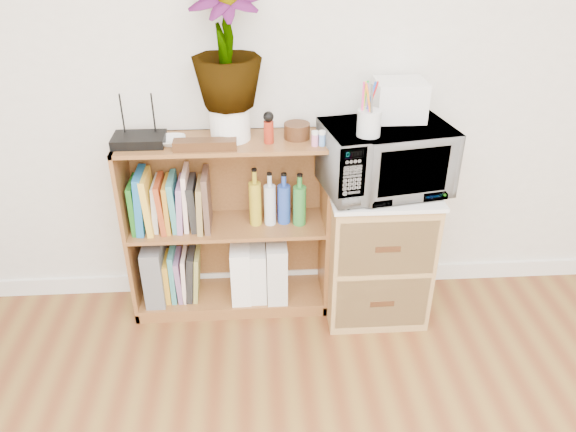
{
  "coord_description": "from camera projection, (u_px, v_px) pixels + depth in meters",
  "views": [
    {
      "loc": [
        -0.2,
        -0.35,
        1.94
      ],
      "look_at": [
        -0.06,
        1.95,
        0.62
      ],
      "focal_mm": 35.0,
      "sensor_mm": 36.0,
      "label": 1
    }
  ],
  "objects": [
    {
      "name": "skirting_board",
      "position": [
        295.0,
        277.0,
        3.19
      ],
      "size": [
        4.0,
        0.02,
        0.1
      ],
      "primitive_type": "cube",
      "color": "white",
      "rests_on": "ground"
    },
    {
      "name": "file_box",
      "position": [
        156.0,
        270.0,
        2.94
      ],
      "size": [
        0.1,
        0.26,
        0.33
      ],
      "primitive_type": "cube",
      "color": "slate",
      "rests_on": "bookshelf"
    },
    {
      "name": "cookbooks",
      "position": [
        171.0,
        202.0,
        2.75
      ],
      "size": [
        0.38,
        0.2,
        0.31
      ],
      "color": "#1D6B1C",
      "rests_on": "bookshelf"
    },
    {
      "name": "bookshelf",
      "position": [
        228.0,
        228.0,
        2.84
      ],
      "size": [
        1.0,
        0.3,
        0.95
      ],
      "primitive_type": "cube",
      "color": "brown",
      "rests_on": "ground"
    },
    {
      "name": "wicker_unit",
      "position": [
        376.0,
        251.0,
        2.88
      ],
      "size": [
        0.5,
        0.45,
        0.7
      ],
      "primitive_type": "cube",
      "color": "#9E7542",
      "rests_on": "ground"
    },
    {
      "name": "lower_books",
      "position": [
        182.0,
        274.0,
        2.97
      ],
      "size": [
        0.19,
        0.19,
        0.29
      ],
      "color": "gold",
      "rests_on": "bookshelf"
    },
    {
      "name": "kokeshi_doll",
      "position": [
        269.0,
        132.0,
        2.56
      ],
      "size": [
        0.05,
        0.05,
        0.1
      ],
      "primitive_type": "cylinder",
      "color": "maroon",
      "rests_on": "bookshelf"
    },
    {
      "name": "small_appliance",
      "position": [
        399.0,
        100.0,
        2.57
      ],
      "size": [
        0.23,
        0.19,
        0.18
      ],
      "primitive_type": "cube",
      "color": "white",
      "rests_on": "microwave"
    },
    {
      "name": "potted_plant",
      "position": [
        226.0,
        44.0,
        2.41
      ],
      "size": [
        0.31,
        0.31,
        0.56
      ],
      "primitive_type": "imported",
      "color": "#2F7536",
      "rests_on": "plant_pot"
    },
    {
      "name": "magazine_holder_mid",
      "position": [
        257.0,
        270.0,
        2.97
      ],
      "size": [
        0.09,
        0.24,
        0.3
      ],
      "primitive_type": "cube",
      "color": "white",
      "rests_on": "bookshelf"
    },
    {
      "name": "wooden_bowl",
      "position": [
        297.0,
        131.0,
        2.62
      ],
      "size": [
        0.12,
        0.12,
        0.07
      ],
      "primitive_type": "cylinder",
      "color": "#3C2010",
      "rests_on": "bookshelf"
    },
    {
      "name": "liquor_bottles",
      "position": [
        278.0,
        198.0,
        2.78
      ],
      "size": [
        0.28,
        0.07,
        0.29
      ],
      "color": "gold",
      "rests_on": "bookshelf"
    },
    {
      "name": "microwave",
      "position": [
        385.0,
        158.0,
        2.61
      ],
      "size": [
        0.63,
        0.48,
        0.31
      ],
      "primitive_type": "imported",
      "rotation": [
        0.0,
        0.0,
        0.18
      ],
      "color": "silver",
      "rests_on": "wicker_unit"
    },
    {
      "name": "trinket_box",
      "position": [
        205.0,
        145.0,
        2.5
      ],
      "size": [
        0.28,
        0.07,
        0.05
      ],
      "primitive_type": "cube",
      "color": "#381C0F",
      "rests_on": "bookshelf"
    },
    {
      "name": "white_bowl",
      "position": [
        171.0,
        141.0,
        2.56
      ],
      "size": [
        0.13,
        0.13,
        0.03
      ],
      "primitive_type": "imported",
      "color": "white",
      "rests_on": "bookshelf"
    },
    {
      "name": "plant_pot",
      "position": [
        230.0,
        123.0,
        2.59
      ],
      "size": [
        0.18,
        0.18,
        0.16
      ],
      "primitive_type": "cylinder",
      "color": "white",
      "rests_on": "bookshelf"
    },
    {
      "name": "magazine_holder_left",
      "position": [
        241.0,
        269.0,
        2.96
      ],
      "size": [
        0.1,
        0.25,
        0.31
      ],
      "primitive_type": "cube",
      "color": "white",
      "rests_on": "bookshelf"
    },
    {
      "name": "router",
      "position": [
        139.0,
        140.0,
        2.56
      ],
      "size": [
        0.24,
        0.16,
        0.04
      ],
      "primitive_type": "cube",
      "color": "black",
      "rests_on": "bookshelf"
    },
    {
      "name": "pen_cup",
      "position": [
        369.0,
        123.0,
        2.41
      ],
      "size": [
        0.1,
        0.1,
        0.11
      ],
      "primitive_type": "cylinder",
      "color": "silver",
      "rests_on": "microwave"
    },
    {
      "name": "paint_jars",
      "position": [
        322.0,
        140.0,
        2.54
      ],
      "size": [
        0.1,
        0.04,
        0.05
      ],
      "primitive_type": "cube",
      "color": "pink",
      "rests_on": "bookshelf"
    },
    {
      "name": "magazine_holder_right",
      "position": [
        276.0,
        266.0,
        2.97
      ],
      "size": [
        0.1,
        0.26,
        0.33
      ],
      "primitive_type": "cube",
      "color": "silver",
      "rests_on": "bookshelf"
    }
  ]
}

